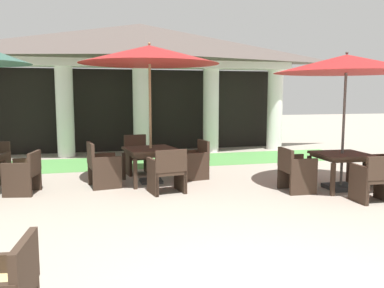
{
  "coord_description": "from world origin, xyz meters",
  "views": [
    {
      "loc": [
        -1.57,
        -3.3,
        1.88
      ],
      "look_at": [
        0.26,
        3.84,
        0.96
      ],
      "focal_mm": 37.39,
      "sensor_mm": 36.0,
      "label": 1
    }
  ],
  "objects_px": {
    "patio_table_near_foreground": "(342,158)",
    "patio_table_mid_right": "(151,153)",
    "patio_chair_near_foreground_south": "(373,180)",
    "patio_chair_mid_right_east": "(195,161)",
    "patio_chair_near_foreground_west": "(295,170)",
    "patio_chair_mid_right_north": "(138,157)",
    "patio_chair_mid_right_west": "(102,166)",
    "patio_umbrella_mid_right": "(149,55)",
    "patio_umbrella_near_foreground": "(346,65)",
    "patio_chair_far_back_east": "(24,173)",
    "patio_chair_mid_right_south": "(167,172)"
  },
  "relations": [
    {
      "from": "patio_table_near_foreground",
      "to": "patio_table_mid_right",
      "type": "xyz_separation_m",
      "value": [
        -3.58,
        1.56,
        0.01
      ]
    },
    {
      "from": "patio_chair_near_foreground_south",
      "to": "patio_chair_mid_right_east",
      "type": "distance_m",
      "value": 3.7
    },
    {
      "from": "patio_chair_near_foreground_west",
      "to": "patio_chair_mid_right_north",
      "type": "distance_m",
      "value": 3.74
    },
    {
      "from": "patio_table_near_foreground",
      "to": "patio_chair_mid_right_west",
      "type": "bearing_deg",
      "value": 163.16
    },
    {
      "from": "patio_umbrella_mid_right",
      "to": "patio_chair_mid_right_north",
      "type": "bearing_deg",
      "value": 99.17
    },
    {
      "from": "patio_table_near_foreground",
      "to": "patio_chair_near_foreground_west",
      "type": "bearing_deg",
      "value": 177.12
    },
    {
      "from": "patio_table_near_foreground",
      "to": "patio_chair_near_foreground_south",
      "type": "distance_m",
      "value": 1.02
    },
    {
      "from": "patio_umbrella_mid_right",
      "to": "patio_chair_mid_right_east",
      "type": "height_order",
      "value": "patio_umbrella_mid_right"
    },
    {
      "from": "patio_chair_mid_right_east",
      "to": "patio_chair_mid_right_west",
      "type": "height_order",
      "value": "patio_chair_mid_right_west"
    },
    {
      "from": "patio_umbrella_near_foreground",
      "to": "patio_chair_near_foreground_west",
      "type": "height_order",
      "value": "patio_umbrella_near_foreground"
    },
    {
      "from": "patio_chair_near_foreground_west",
      "to": "patio_chair_far_back_east",
      "type": "xyz_separation_m",
      "value": [
        -5.07,
        1.12,
        -0.03
      ]
    },
    {
      "from": "patio_umbrella_near_foreground",
      "to": "patio_chair_near_foreground_south",
      "type": "xyz_separation_m",
      "value": [
        -0.05,
        -0.99,
        -2.04
      ]
    },
    {
      "from": "patio_table_mid_right",
      "to": "patio_chair_mid_right_south",
      "type": "height_order",
      "value": "patio_chair_mid_right_south"
    },
    {
      "from": "patio_chair_mid_right_south",
      "to": "patio_chair_near_foreground_south",
      "type": "bearing_deg",
      "value": -33.6
    },
    {
      "from": "patio_table_near_foreground",
      "to": "patio_chair_mid_right_east",
      "type": "relative_size",
      "value": 1.22
    },
    {
      "from": "patio_chair_mid_right_west",
      "to": "patio_chair_far_back_east",
      "type": "relative_size",
      "value": 1.14
    },
    {
      "from": "patio_table_near_foreground",
      "to": "patio_umbrella_mid_right",
      "type": "xyz_separation_m",
      "value": [
        -3.58,
        1.56,
        2.05
      ]
    },
    {
      "from": "patio_chair_near_foreground_west",
      "to": "patio_umbrella_mid_right",
      "type": "bearing_deg",
      "value": -117.31
    },
    {
      "from": "patio_chair_near_foreground_west",
      "to": "patio_chair_mid_right_west",
      "type": "bearing_deg",
      "value": -107.51
    },
    {
      "from": "patio_table_mid_right",
      "to": "patio_chair_mid_right_east",
      "type": "xyz_separation_m",
      "value": [
        1.02,
        0.16,
        -0.25
      ]
    },
    {
      "from": "patio_chair_near_foreground_south",
      "to": "patio_chair_mid_right_east",
      "type": "height_order",
      "value": "patio_chair_mid_right_east"
    },
    {
      "from": "patio_chair_near_foreground_south",
      "to": "patio_chair_mid_right_west",
      "type": "distance_m",
      "value": 5.14
    },
    {
      "from": "patio_umbrella_mid_right",
      "to": "patio_chair_far_back_east",
      "type": "height_order",
      "value": "patio_umbrella_mid_right"
    },
    {
      "from": "patio_table_mid_right",
      "to": "patio_chair_mid_right_north",
      "type": "height_order",
      "value": "patio_chair_mid_right_north"
    },
    {
      "from": "patio_table_near_foreground",
      "to": "patio_chair_mid_right_west",
      "type": "distance_m",
      "value": 4.81
    },
    {
      "from": "patio_table_near_foreground",
      "to": "patio_umbrella_near_foreground",
      "type": "distance_m",
      "value": 1.81
    },
    {
      "from": "patio_chair_near_foreground_south",
      "to": "patio_chair_near_foreground_west",
      "type": "relative_size",
      "value": 0.99
    },
    {
      "from": "patio_table_near_foreground",
      "to": "patio_chair_mid_right_east",
      "type": "xyz_separation_m",
      "value": [
        -2.56,
        1.72,
        -0.24
      ]
    },
    {
      "from": "patio_table_near_foreground",
      "to": "patio_chair_mid_right_east",
      "type": "height_order",
      "value": "patio_chair_mid_right_east"
    },
    {
      "from": "patio_chair_near_foreground_west",
      "to": "patio_chair_mid_right_west",
      "type": "relative_size",
      "value": 0.92
    },
    {
      "from": "patio_chair_near_foreground_west",
      "to": "patio_chair_mid_right_east",
      "type": "xyz_separation_m",
      "value": [
        -1.58,
        1.67,
        -0.03
      ]
    },
    {
      "from": "patio_umbrella_near_foreground",
      "to": "patio_chair_mid_right_north",
      "type": "distance_m",
      "value": 4.98
    },
    {
      "from": "patio_umbrella_near_foreground",
      "to": "patio_chair_near_foreground_west",
      "type": "bearing_deg",
      "value": 177.12
    },
    {
      "from": "patio_table_near_foreground",
      "to": "patio_chair_mid_right_north",
      "type": "relative_size",
      "value": 1.14
    },
    {
      "from": "patio_table_near_foreground",
      "to": "patio_chair_near_foreground_south",
      "type": "bearing_deg",
      "value": -92.88
    },
    {
      "from": "patio_chair_far_back_east",
      "to": "patio_chair_mid_right_east",
      "type": "bearing_deg",
      "value": -69.86
    },
    {
      "from": "patio_umbrella_mid_right",
      "to": "patio_chair_far_back_east",
      "type": "bearing_deg",
      "value": -171.2
    },
    {
      "from": "patio_table_near_foreground",
      "to": "patio_chair_far_back_east",
      "type": "height_order",
      "value": "patio_chair_far_back_east"
    },
    {
      "from": "patio_table_near_foreground",
      "to": "patio_chair_mid_right_south",
      "type": "xyz_separation_m",
      "value": [
        -3.42,
        0.54,
        -0.22
      ]
    },
    {
      "from": "patio_chair_near_foreground_south",
      "to": "patio_chair_mid_right_north",
      "type": "bearing_deg",
      "value": 138.89
    },
    {
      "from": "patio_umbrella_mid_right",
      "to": "patio_chair_far_back_east",
      "type": "relative_size",
      "value": 3.66
    },
    {
      "from": "patio_chair_near_foreground_west",
      "to": "patio_chair_mid_right_north",
      "type": "bearing_deg",
      "value": -129.64
    },
    {
      "from": "patio_umbrella_mid_right",
      "to": "patio_umbrella_near_foreground",
      "type": "bearing_deg",
      "value": -23.5
    },
    {
      "from": "patio_chair_mid_right_south",
      "to": "patio_chair_mid_right_north",
      "type": "height_order",
      "value": "patio_chair_mid_right_north"
    },
    {
      "from": "patio_chair_near_foreground_west",
      "to": "patio_chair_mid_right_west",
      "type": "xyz_separation_m",
      "value": [
        -3.61,
        1.34,
        0.0
      ]
    },
    {
      "from": "patio_chair_mid_right_north",
      "to": "patio_chair_far_back_east",
      "type": "bearing_deg",
      "value": 22.05
    },
    {
      "from": "patio_umbrella_near_foreground",
      "to": "patio_table_mid_right",
      "type": "distance_m",
      "value": 4.3
    },
    {
      "from": "patio_table_near_foreground",
      "to": "patio_chair_mid_right_north",
      "type": "height_order",
      "value": "patio_chair_mid_right_north"
    },
    {
      "from": "patio_table_near_foreground",
      "to": "patio_chair_far_back_east",
      "type": "distance_m",
      "value": 6.18
    },
    {
      "from": "patio_umbrella_near_foreground",
      "to": "patio_chair_mid_right_east",
      "type": "relative_size",
      "value": 3.25
    }
  ]
}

